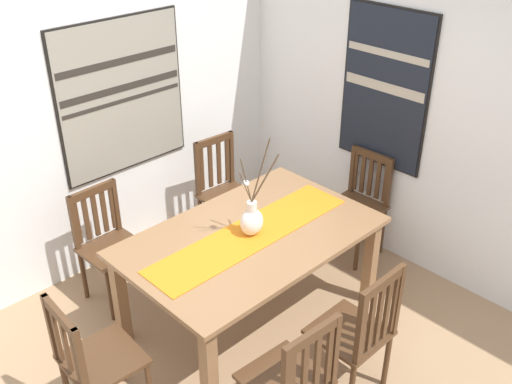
{
  "coord_description": "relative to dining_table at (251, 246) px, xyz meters",
  "views": [
    {
      "loc": [
        -1.95,
        -2.0,
        2.98
      ],
      "look_at": [
        0.47,
        0.48,
        1.0
      ],
      "focal_mm": 41.46,
      "sensor_mm": 36.0,
      "label": 1
    }
  ],
  "objects": [
    {
      "name": "ground_plane",
      "position": [
        -0.35,
        -0.41,
        -0.66
      ],
      "size": [
        6.4,
        6.4,
        0.03
      ],
      "primitive_type": "cube",
      "color": "#A37F5B"
    },
    {
      "name": "chair_5",
      "position": [
        0.0,
        -0.93,
        -0.15
      ],
      "size": [
        0.42,
        0.42,
        0.96
      ],
      "color": "#4C301C",
      "rests_on": "ground_plane"
    },
    {
      "name": "table_runner",
      "position": [
        0.0,
        0.0,
        0.1
      ],
      "size": [
        1.59,
        0.36,
        0.01
      ],
      "primitive_type": "cube",
      "color": "orange",
      "rests_on": "dining_table"
    },
    {
      "name": "chair_4",
      "position": [
        -0.56,
        -0.91,
        -0.16
      ],
      "size": [
        0.45,
        0.45,
        0.94
      ],
      "color": "#4C301C",
      "rests_on": "ground_plane"
    },
    {
      "name": "chair_0",
      "position": [
        0.57,
        0.92,
        -0.16
      ],
      "size": [
        0.45,
        0.45,
        0.94
      ],
      "color": "#4C301C",
      "rests_on": "ground_plane"
    },
    {
      "name": "chair_3",
      "position": [
        -0.56,
        0.95,
        -0.17
      ],
      "size": [
        0.43,
        0.43,
        0.9
      ],
      "color": "#4C301C",
      "rests_on": "ground_plane"
    },
    {
      "name": "wall_back",
      "position": [
        -0.35,
        1.45,
        0.7
      ],
      "size": [
        6.4,
        0.12,
        2.7
      ],
      "primitive_type": "cube",
      "color": "white",
      "rests_on": "ground_plane"
    },
    {
      "name": "painting_on_back_wall",
      "position": [
        -0.04,
        1.38,
        0.73
      ],
      "size": [
        1.1,
        0.05,
        1.2
      ],
      "color": "black"
    },
    {
      "name": "dining_table",
      "position": [
        0.0,
        0.0,
        0.0
      ],
      "size": [
        1.73,
        1.09,
        0.75
      ],
      "color": "#8E6642",
      "rests_on": "ground_plane"
    },
    {
      "name": "centerpiece_vase",
      "position": [
        0.01,
        -0.0,
        0.22
      ],
      "size": [
        0.27,
        0.2,
        0.73
      ],
      "color": "silver",
      "rests_on": "dining_table"
    },
    {
      "name": "painting_on_side_wall",
      "position": [
        1.45,
        0.01,
        0.77
      ],
      "size": [
        0.05,
        0.77,
        1.26
      ],
      "color": "black"
    },
    {
      "name": "wall_side",
      "position": [
        1.51,
        -0.41,
        0.7
      ],
      "size": [
        0.12,
        6.4,
        2.7
      ],
      "primitive_type": "cube",
      "color": "white",
      "rests_on": "ground_plane"
    },
    {
      "name": "chair_1",
      "position": [
        -1.25,
        -0.01,
        -0.18
      ],
      "size": [
        0.44,
        0.44,
        0.91
      ],
      "color": "#4C301C",
      "rests_on": "ground_plane"
    },
    {
      "name": "chair_2",
      "position": [
        1.26,
        0.01,
        -0.17
      ],
      "size": [
        0.43,
        0.43,
        0.89
      ],
      "color": "#4C301C",
      "rests_on": "ground_plane"
    }
  ]
}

